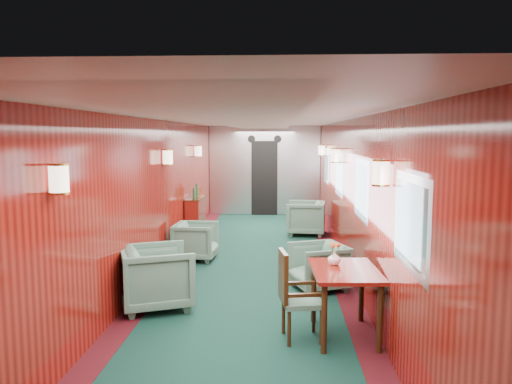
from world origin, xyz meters
TOP-DOWN VIEW (x-y plane):
  - room at (0.00, 0.00)m, footprint 12.00×12.10m
  - bulkhead at (0.00, 5.91)m, footprint 2.98×0.17m
  - windows_right at (1.49, 0.25)m, footprint 0.02×8.60m
  - wall_sconces at (0.00, 0.57)m, footprint 2.97×7.97m
  - dining_table at (1.13, -2.31)m, footprint 0.75×1.03m
  - side_chair at (0.58, -2.43)m, footprint 0.49×0.51m
  - credenza at (-1.34, 2.72)m, footprint 0.30×0.97m
  - flower_vase at (1.03, -2.14)m, footprint 0.18×0.18m
  - armchair_left_near at (-1.11, -1.52)m, footprint 1.11×1.09m
  - armchair_left_far at (-1.03, 0.91)m, footprint 0.76×0.74m
  - armchair_right_near at (0.97, -0.67)m, footprint 0.91×0.90m
  - armchair_right_far at (0.98, 3.19)m, footprint 0.89×0.87m

SIDE VIEW (x-z plane):
  - armchair_right_near at x=0.97m, z-range 0.00..0.65m
  - armchair_left_far at x=-1.03m, z-range 0.00..0.65m
  - armchair_right_far at x=0.98m, z-range 0.00..0.73m
  - armchair_left_near at x=-1.11m, z-range 0.00..0.78m
  - credenza at x=-1.34m, z-range -0.13..1.02m
  - side_chair at x=0.58m, z-range 0.04..1.00m
  - dining_table at x=1.13m, z-range 0.25..0.99m
  - flower_vase at x=1.03m, z-range 0.74..0.89m
  - bulkhead at x=0.00m, z-range -0.01..2.38m
  - windows_right at x=1.49m, z-range 1.05..1.85m
  - room at x=0.00m, z-range 0.43..2.83m
  - wall_sconces at x=0.00m, z-range 1.66..1.91m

